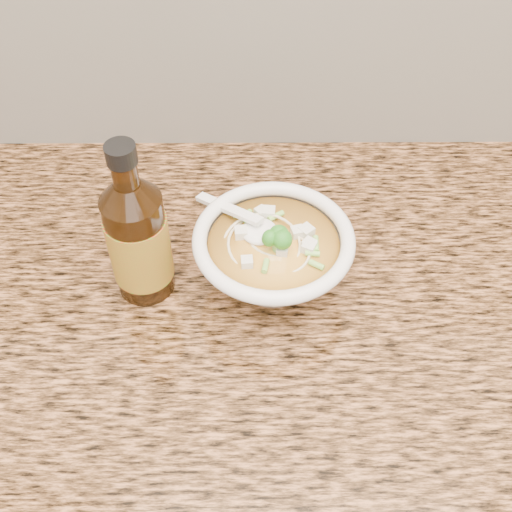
{
  "coord_description": "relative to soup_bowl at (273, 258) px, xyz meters",
  "views": [
    {
      "loc": [
        -0.17,
        1.22,
        1.51
      ],
      "look_at": [
        -0.17,
        1.71,
        0.95
      ],
      "focal_mm": 45.0,
      "sensor_mm": 36.0,
      "label": 1
    }
  ],
  "objects": [
    {
      "name": "cabinet",
      "position": [
        0.15,
        -0.04,
        -0.51
      ],
      "size": [
        4.0,
        0.65,
        0.86
      ],
      "primitive_type": "cube",
      "color": "#331E0F",
      "rests_on": "ground"
    },
    {
      "name": "counter_slab",
      "position": [
        0.15,
        -0.04,
        -0.06
      ],
      "size": [
        4.0,
        0.68,
        0.04
      ],
      "primitive_type": "cube",
      "color": "#AA6A3E",
      "rests_on": "cabinet"
    },
    {
      "name": "soup_bowl",
      "position": [
        0.0,
        0.0,
        0.0
      ],
      "size": [
        0.19,
        0.19,
        0.1
      ],
      "rotation": [
        0.0,
        0.0,
        -0.08
      ],
      "color": "white",
      "rests_on": "counter_slab"
    },
    {
      "name": "hot_sauce_bottle",
      "position": [
        -0.15,
        -0.0,
        0.04
      ],
      "size": [
        0.08,
        0.08,
        0.21
      ],
      "rotation": [
        0.0,
        0.0,
        0.18
      ],
      "color": "#371C07",
      "rests_on": "counter_slab"
    }
  ]
}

